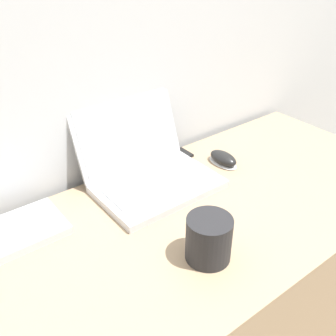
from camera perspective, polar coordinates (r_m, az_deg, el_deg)
desk at (r=1.24m, az=3.77°, el=-20.55°), size 1.29×0.57×0.77m
laptop at (r=1.06m, az=-3.38°, el=0.97°), size 0.32×0.30×0.25m
drink_cup at (r=0.82m, az=5.94°, el=-10.08°), size 0.10×0.10×0.10m
computer_mouse at (r=1.17m, az=8.01°, el=1.33°), size 0.05×0.10×0.04m
usb_stick at (r=1.21m, az=2.48°, el=2.23°), size 0.02×0.06×0.01m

